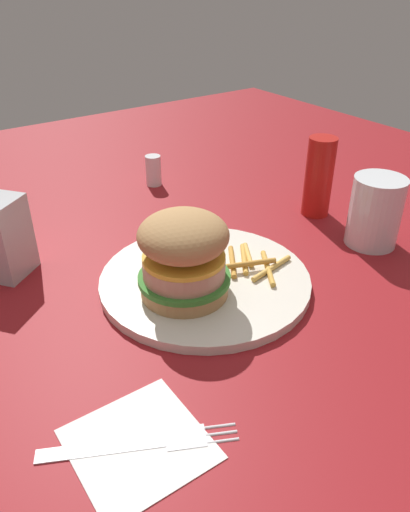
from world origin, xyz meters
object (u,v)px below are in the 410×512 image
napkin (139,444)px  ketchup_bottle (319,177)px  fries_pile (253,263)px  fork (140,441)px  salt_shaker (153,170)px  sandwich (184,255)px  plate (205,280)px  drink_glass (375,214)px

napkin → ketchup_bottle: ketchup_bottle is taller
fries_pile → ketchup_bottle: size_ratio=0.84×
fries_pile → fork: fries_pile is taller
ketchup_bottle → salt_shaker: (-0.15, 0.26, -0.04)m
sandwich → ketchup_bottle: bearing=14.4°
plate → fork: 0.25m
ketchup_bottle → plate: bearing=-166.4°
drink_glass → salt_shaker: bearing=111.9°
fries_pile → fork: 0.29m
fork → napkin: bearing=153.7°
napkin → ketchup_bottle: size_ratio=0.87×
fork → ketchup_bottle: bearing=27.1°
drink_glass → ketchup_bottle: bearing=87.3°
drink_glass → fork: bearing=-165.5°
fork → ketchup_bottle: ketchup_bottle is taller
salt_shaker → plate: bearing=-109.1°
plate → salt_shaker: 0.34m
sandwich → napkin: (-0.15, -0.15, -0.06)m
sandwich → plate: bearing=19.6°
napkin → salt_shaker: salt_shaker is taller
ketchup_bottle → salt_shaker: bearing=121.1°
sandwich → fork: bearing=-133.6°
napkin → salt_shaker: bearing=58.5°
drink_glass → salt_shaker: size_ratio=1.84×
sandwich → fries_pile: 0.12m
drink_glass → ketchup_bottle: 0.12m
drink_glass → ketchup_bottle: (0.01, 0.12, 0.02)m
fries_pile → napkin: 0.29m
plate → drink_glass: bearing=-11.2°
fries_pile → salt_shaker: size_ratio=1.93×
plate → fork: (-0.19, -0.17, -0.00)m
napkin → ketchup_bottle: 0.51m
fork → ketchup_bottle: (0.45, 0.23, 0.06)m
napkin → sandwich: bearing=46.0°
plate → fries_pile: size_ratio=2.52×
sandwich → fries_pile: size_ratio=1.04×
drink_glass → ketchup_bottle: ketchup_bottle is taller
plate → sandwich: sandwich is taller
sandwich → fork: (-0.15, -0.15, -0.06)m
plate → sandwich: bearing=-160.4°
plate → fries_pile: (0.07, -0.02, 0.01)m
napkin → fork: fork is taller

